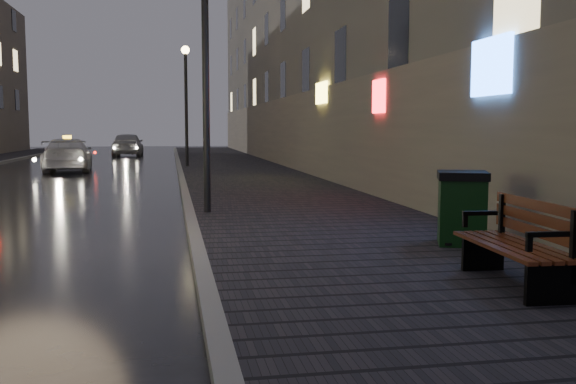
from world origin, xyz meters
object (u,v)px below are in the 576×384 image
bench (520,243)px  trash_bin (462,207)px  lamp_far (186,91)px  car_far (128,144)px  taxi_mid (68,155)px  lamp_near (205,44)px

bench → trash_bin: trash_bin is taller
lamp_far → trash_bin: (3.44, -20.30, -2.80)m
trash_bin → car_far: size_ratio=0.23×
bench → taxi_mid: bearing=112.7°
lamp_near → taxi_mid: size_ratio=1.10×
lamp_far → bench: (2.95, -22.72, -2.87)m
car_far → taxi_mid: bearing=84.7°
taxi_mid → lamp_near: bearing=102.5°
lamp_near → trash_bin: lamp_near is taller
lamp_near → lamp_far: size_ratio=1.00×
car_far → lamp_near: bearing=97.5°
lamp_near → trash_bin: 6.17m
taxi_mid → car_far: car_far is taller
bench → trash_bin: size_ratio=1.74×
trash_bin → car_far: 35.20m
lamp_far → car_far: size_ratio=1.16×
lamp_near → car_far: (-3.47, 30.22, -2.71)m
lamp_near → lamp_far: same height
bench → car_far: size_ratio=0.40×
taxi_mid → trash_bin: bearing=107.7°
lamp_far → car_far: bearing=103.7°
lamp_far → taxi_mid: lamp_far is taller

